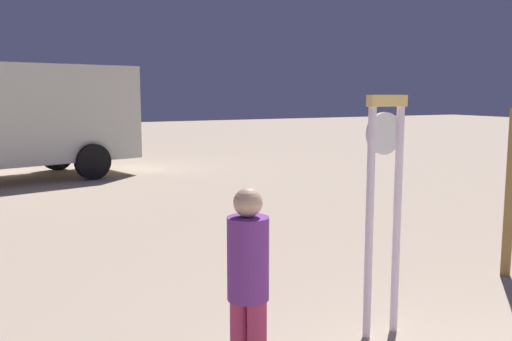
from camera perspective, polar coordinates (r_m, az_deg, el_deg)
name	(u,v)px	position (r m, az deg, el deg)	size (l,w,h in m)	color
standing_clock	(384,193)	(5.12, 12.78, -2.24)	(0.40, 0.10, 2.17)	white
person_near_clock	(248,283)	(4.04, -0.80, -11.30)	(0.29, 0.29, 1.54)	#B6375F
box_truck_near	(1,117)	(15.23, -24.31, 4.95)	(7.32, 4.04, 2.87)	silver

